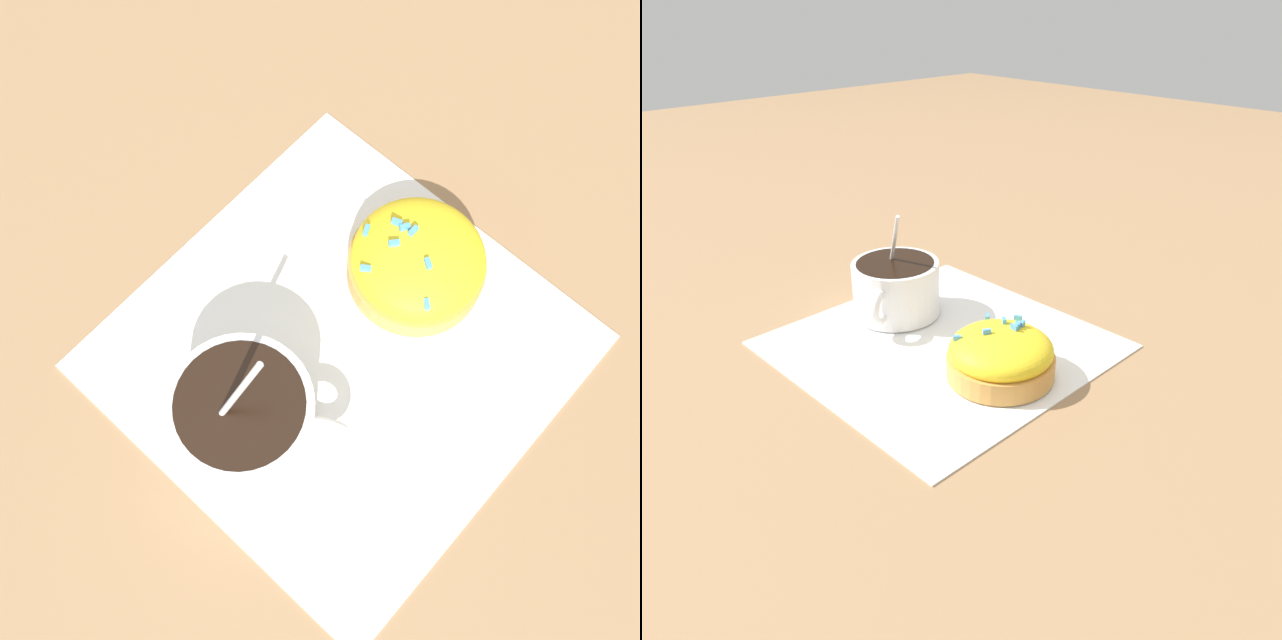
{
  "view_description": "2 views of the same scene",
  "coord_description": "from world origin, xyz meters",
  "views": [
    {
      "loc": [
        0.12,
        0.1,
        0.48
      ],
      "look_at": [
        0.0,
        -0.02,
        0.03
      ],
      "focal_mm": 42.0,
      "sensor_mm": 36.0,
      "label": 1
    },
    {
      "loc": [
        -0.38,
        0.34,
        0.3
      ],
      "look_at": [
        -0.02,
        -0.01,
        0.03
      ],
      "focal_mm": 35.0,
      "sensor_mm": 36.0,
      "label": 2
    }
  ],
  "objects": [
    {
      "name": "ground_plane",
      "position": [
        0.0,
        0.0,
        0.0
      ],
      "size": [
        3.0,
        3.0,
        0.0
      ],
      "primitive_type": "plane",
      "color": "#93704C"
    },
    {
      "name": "paper_napkin",
      "position": [
        0.0,
        0.0,
        0.0
      ],
      "size": [
        0.28,
        0.27,
        0.0
      ],
      "color": "white",
      "rests_on": "ground_plane"
    },
    {
      "name": "coffee_cup",
      "position": [
        0.08,
        -0.01,
        0.03
      ],
      "size": [
        0.09,
        0.1,
        0.11
      ],
      "color": "white",
      "rests_on": "paper_napkin"
    },
    {
      "name": "frosted_pastry",
      "position": [
        -0.08,
        -0.0,
        0.02
      ],
      "size": [
        0.09,
        0.09,
        0.05
      ],
      "color": "#D19347",
      "rests_on": "paper_napkin"
    }
  ]
}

